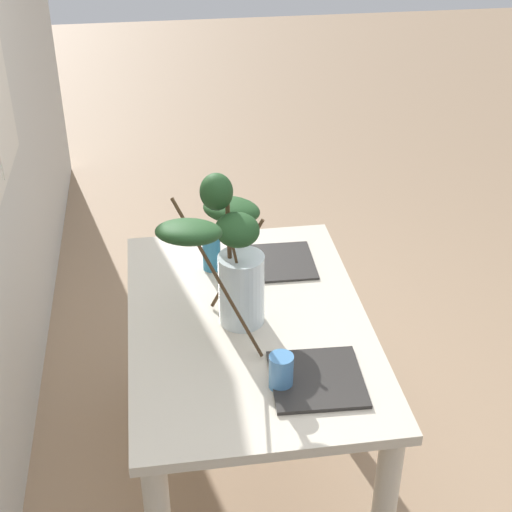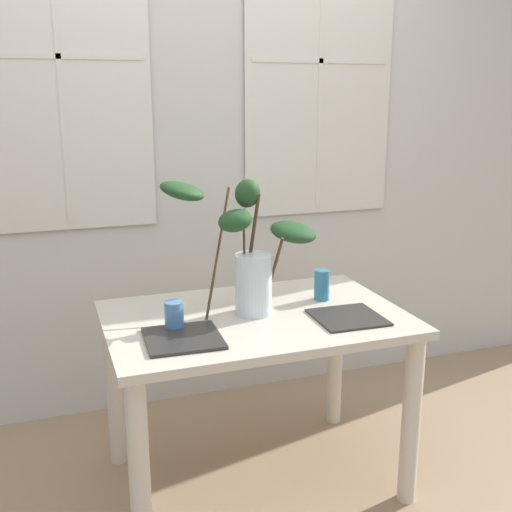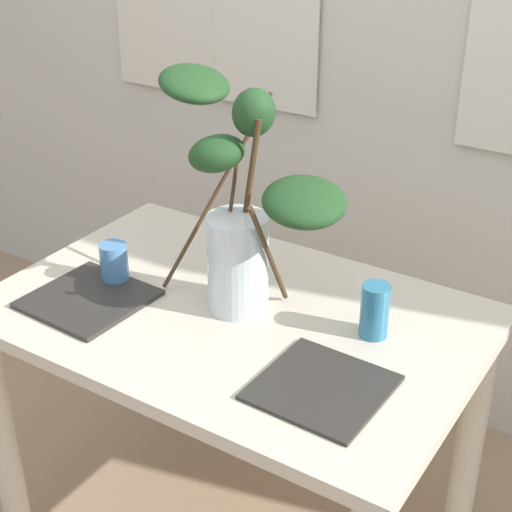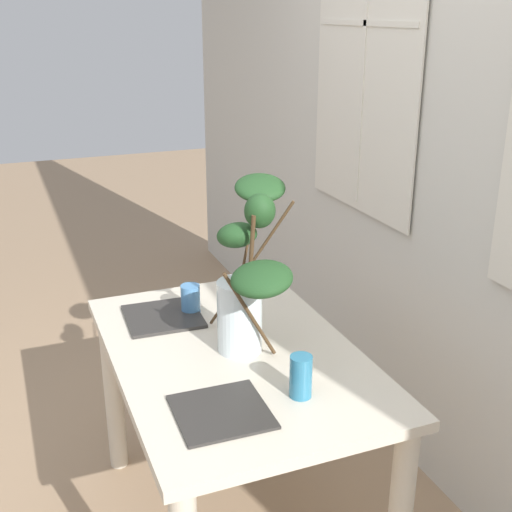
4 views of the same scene
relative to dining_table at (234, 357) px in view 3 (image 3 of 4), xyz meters
The scene contains 6 objects.
dining_table is the anchor object (origin of this frame).
vase_with_branches 0.41m from the dining_table, 102.77° to the left, with size 0.65×0.40×0.55m.
drinking_glass_blue_left 0.40m from the dining_table, behind, with size 0.07×0.07×0.11m, color #4C84BC.
drinking_glass_blue_right 0.40m from the dining_table, 14.80° to the left, with size 0.07×0.07×0.13m, color teal.
plate_square_left 0.40m from the dining_table, 154.54° to the right, with size 0.27×0.27×0.01m, color #2D2B28.
plate_square_right 0.40m from the dining_table, 25.53° to the right, with size 0.26×0.26×0.01m, color #2D2B28.
Camera 3 is at (0.94, -1.36, 1.78)m, focal length 54.86 mm.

